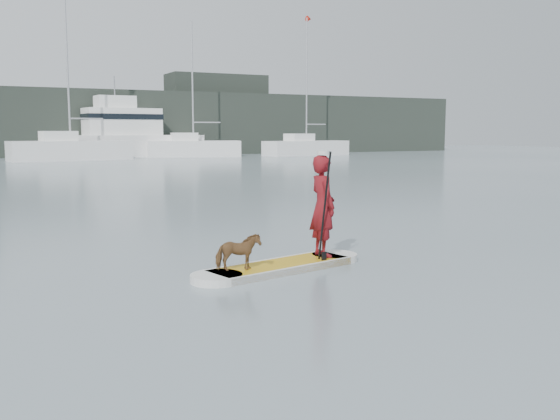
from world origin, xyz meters
name	(u,v)px	position (x,y,z in m)	size (l,w,h in m)	color
ground	(385,288)	(0.00, 0.00, 0.00)	(140.00, 140.00, 0.00)	slate
paddleboard	(280,267)	(-0.84, 1.74, 0.06)	(3.24, 1.36, 0.12)	#C69612
paddler	(323,206)	(0.09, 1.96, 0.99)	(0.64, 0.42, 1.75)	maroon
white_cap	(323,153)	(0.09, 1.96, 1.90)	(0.22, 0.22, 0.07)	silver
dog	(238,252)	(-1.66, 1.56, 0.41)	(0.31, 0.68, 0.58)	#56331D
paddle	(324,220)	(-0.07, 1.64, 0.80)	(0.10, 0.30, 2.00)	black
sailboat_d	(70,148)	(1.82, 43.71, 0.96)	(9.37, 3.91, 13.41)	white
sailboat_e	(193,147)	(12.62, 45.98, 0.84)	(8.47, 4.24, 11.75)	white
sailboat_f	(306,146)	(23.19, 44.36, 0.86)	(8.83, 3.87, 12.78)	white
motor_yacht_a	(130,134)	(7.62, 48.41, 1.97)	(11.92, 4.45, 7.01)	white
shore_mass	(32,123)	(0.00, 53.00, 3.00)	(90.00, 6.00, 6.00)	black
shore_building_east	(217,114)	(18.00, 54.00, 4.00)	(10.00, 4.00, 8.00)	black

